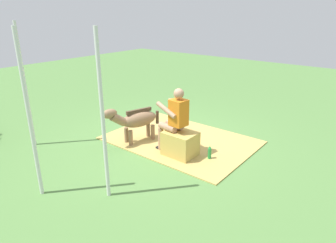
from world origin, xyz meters
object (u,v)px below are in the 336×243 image
object	(u,v)px
hay_bale	(180,144)
pony_standing	(136,120)
person_seated	(174,118)
tent_pole_left	(103,119)
tent_pole_mid	(29,118)
tent_pole_right	(25,87)
soda_bottle	(210,153)

from	to	relation	value
hay_bale	pony_standing	world-z (taller)	pony_standing
person_seated	tent_pole_left	size ratio (longest dim) A/B	0.54
hay_bale	tent_pole_mid	bearing A→B (deg)	69.04
hay_bale	tent_pole_right	distance (m)	3.37
person_seated	tent_pole_right	size ratio (longest dim) A/B	0.54
hay_bale	tent_pole_left	xyz separation A→B (m)	(0.06, 1.82, 1.04)
soda_bottle	tent_pole_right	world-z (taller)	tent_pole_right
person_seated	tent_pole_left	world-z (taller)	tent_pole_left
hay_bale	person_seated	size ratio (longest dim) A/B	0.45
pony_standing	soda_bottle	world-z (taller)	pony_standing
tent_pole_left	tent_pole_mid	world-z (taller)	same
person_seated	tent_pole_mid	bearing A→B (deg)	72.57
pony_standing	tent_pole_left	distance (m)	2.18
pony_standing	tent_pole_right	bearing A→B (deg)	41.63
tent_pole_left	tent_pole_mid	size ratio (longest dim) A/B	1.00
soda_bottle	tent_pole_mid	world-z (taller)	tent_pole_mid
person_seated	tent_pole_mid	size ratio (longest dim) A/B	0.54
person_seated	tent_pole_mid	world-z (taller)	tent_pole_mid
pony_standing	tent_pole_left	size ratio (longest dim) A/B	0.51
hay_bale	person_seated	distance (m)	0.55
tent_pole_right	person_seated	bearing A→B (deg)	-149.10
person_seated	pony_standing	size ratio (longest dim) A/B	1.06
tent_pole_mid	hay_bale	bearing A→B (deg)	-110.96
hay_bale	soda_bottle	size ratio (longest dim) A/B	2.12
soda_bottle	tent_pole_mid	size ratio (longest dim) A/B	0.12
pony_standing	person_seated	bearing A→B (deg)	-174.02
soda_bottle	tent_pole_left	size ratio (longest dim) A/B	0.12
hay_bale	tent_pole_left	size ratio (longest dim) A/B	0.24
hay_bale	person_seated	bearing A→B (deg)	-4.47
soda_bottle	tent_pole_mid	distance (m)	3.28
hay_bale	tent_pole_mid	distance (m)	2.83
soda_bottle	tent_pole_mid	xyz separation A→B (m)	(1.50, 2.68, 1.15)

